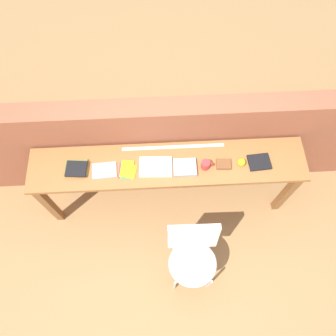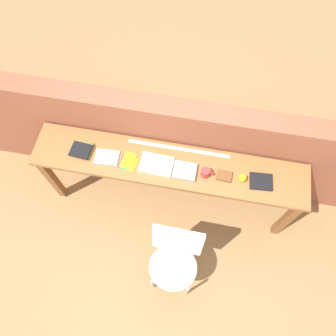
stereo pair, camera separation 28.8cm
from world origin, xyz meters
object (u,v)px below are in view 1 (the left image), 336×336
(sports_ball_small, at_px, (242,162))
(book_repair_rightmost, at_px, (259,162))
(chair_white_moulded, at_px, (193,254))
(book_stack_leftmost, at_px, (76,168))
(magazine_cycling, at_px, (104,170))
(book_open_centre, at_px, (156,167))
(leather_journal_brown, at_px, (224,164))
(mug, at_px, (206,165))
(pamphlet_pile_colourful, at_px, (127,170))

(sports_ball_small, height_order, book_repair_rightmost, sports_ball_small)
(chair_white_moulded, relative_size, book_repair_rightmost, 4.59)
(book_repair_rightmost, bearing_deg, book_stack_leftmost, 175.25)
(magazine_cycling, xyz_separation_m, book_open_centre, (0.46, 0.01, 0.00))
(magazine_cycling, height_order, book_repair_rightmost, book_repair_rightmost)
(leather_journal_brown, xyz_separation_m, book_repair_rightmost, (0.32, 0.00, -0.00))
(mug, bearing_deg, chair_white_moulded, -101.90)
(book_repair_rightmost, bearing_deg, pamphlet_pile_colourful, 176.68)
(leather_journal_brown, distance_m, sports_ball_small, 0.16)
(chair_white_moulded, bearing_deg, sports_ball_small, 56.49)
(chair_white_moulded, relative_size, book_stack_leftmost, 4.49)
(pamphlet_pile_colourful, relative_size, sports_ball_small, 2.83)
(chair_white_moulded, relative_size, book_open_centre, 3.08)
(book_stack_leftmost, relative_size, book_open_centre, 0.69)
(magazine_cycling, distance_m, book_repair_rightmost, 1.38)
(chair_white_moulded, height_order, mug, mug)
(mug, distance_m, book_repair_rightmost, 0.49)
(chair_white_moulded, xyz_separation_m, book_stack_leftmost, (-1.00, 0.73, 0.37))
(pamphlet_pile_colourful, distance_m, mug, 0.70)
(pamphlet_pile_colourful, relative_size, book_repair_rightmost, 1.01)
(leather_journal_brown, bearing_deg, pamphlet_pile_colourful, -175.84)
(chair_white_moulded, xyz_separation_m, pamphlet_pile_colourful, (-0.55, 0.69, 0.36))
(book_stack_leftmost, bearing_deg, chair_white_moulded, -36.08)
(mug, bearing_deg, book_repair_rightmost, 2.31)
(chair_white_moulded, distance_m, pamphlet_pile_colourful, 0.95)
(sports_ball_small, xyz_separation_m, book_repair_rightmost, (0.16, 0.00, -0.02))
(chair_white_moulded, xyz_separation_m, book_open_centre, (-0.29, 0.71, 0.36))
(mug, height_order, book_repair_rightmost, mug)
(chair_white_moulded, relative_size, pamphlet_pile_colourful, 4.55)
(pamphlet_pile_colourful, height_order, sports_ball_small, sports_ball_small)
(book_stack_leftmost, bearing_deg, book_repair_rightmost, -0.51)
(chair_white_moulded, height_order, book_open_centre, book_open_centre)
(chair_white_moulded, height_order, magazine_cycling, magazine_cycling)
(pamphlet_pile_colourful, height_order, leather_journal_brown, leather_journal_brown)
(mug, height_order, leather_journal_brown, mug)
(book_stack_leftmost, distance_m, pamphlet_pile_colourful, 0.45)
(book_stack_leftmost, bearing_deg, magazine_cycling, -5.61)
(chair_white_moulded, distance_m, book_repair_rightmost, 1.02)
(magazine_cycling, height_order, mug, mug)
(chair_white_moulded, relative_size, mug, 8.10)
(chair_white_moulded, xyz_separation_m, magazine_cycling, (-0.75, 0.70, 0.36))
(sports_ball_small, bearing_deg, pamphlet_pile_colourful, -179.20)
(sports_ball_small, bearing_deg, book_repair_rightmost, 1.71)
(book_open_centre, relative_size, leather_journal_brown, 2.23)
(pamphlet_pile_colourful, relative_size, mug, 1.78)
(mug, xyz_separation_m, sports_ball_small, (0.32, 0.01, -0.01))
(chair_white_moulded, distance_m, magazine_cycling, 1.09)
(book_open_centre, bearing_deg, sports_ball_small, 1.94)
(magazine_cycling, distance_m, mug, 0.90)
(mug, bearing_deg, magazine_cycling, 179.36)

